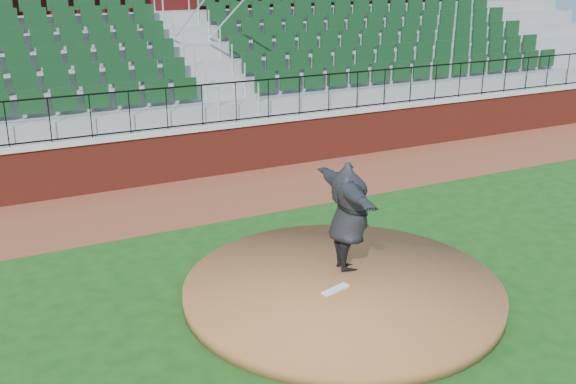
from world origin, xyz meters
name	(u,v)px	position (x,y,z in m)	size (l,w,h in m)	color
ground	(330,293)	(0.00, 0.00, 0.00)	(90.00, 90.00, 0.00)	#154112
warning_track	(211,196)	(0.00, 5.40, 0.01)	(34.00, 3.20, 0.01)	brown
field_wall	(187,155)	(0.00, 7.00, 0.60)	(34.00, 0.35, 1.20)	maroon
wall_cap	(186,129)	(0.00, 7.00, 1.25)	(34.00, 0.45, 0.10)	#B7B7B7
wall_railing	(185,107)	(0.00, 7.00, 1.80)	(34.00, 0.05, 1.00)	black
seating_stands	(151,71)	(0.00, 9.72, 2.30)	(34.00, 5.10, 4.60)	gray
concourse_wall	(124,44)	(0.00, 12.52, 2.75)	(34.00, 0.50, 5.50)	maroon
pitchers_mound	(343,290)	(0.12, -0.20, 0.12)	(5.12, 5.12, 0.25)	brown
pitching_rubber	(336,289)	(-0.11, -0.37, 0.27)	(0.51, 0.13, 0.03)	white
pitcher	(349,217)	(0.47, 0.23, 1.19)	(2.30, 0.63, 1.87)	black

